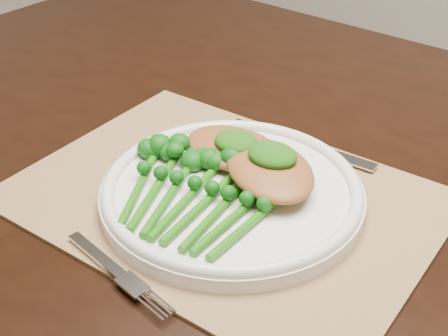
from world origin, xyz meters
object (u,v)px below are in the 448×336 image
Objects in this scene: placemat at (224,198)px; chicken_fillet_left at (234,148)px; broccolini_bundle at (193,203)px; dinner_plate at (232,191)px.

chicken_fillet_left is at bearing 113.77° from placemat.
broccolini_bundle reaches higher than placemat.
broccolini_bundle is (0.02, -0.10, -0.01)m from chicken_fillet_left.
dinner_plate is (0.01, -0.00, 0.02)m from placemat.
placemat is 0.07m from chicken_fillet_left.
broccolini_bundle is at bearing -104.47° from dinner_plate.
dinner_plate is 2.32× the size of chicken_fillet_left.
dinner_plate is 0.07m from chicken_fillet_left.
placemat is 2.28× the size of broccolini_bundle.
chicken_fillet_left reaches higher than dinner_plate.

